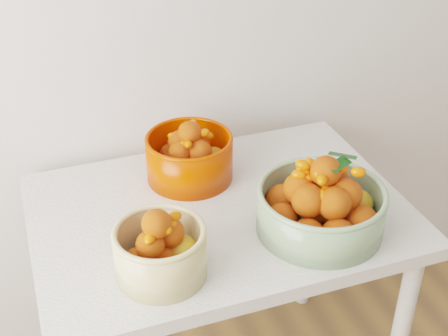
{
  "coord_description": "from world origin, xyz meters",
  "views": [
    {
      "loc": [
        -0.7,
        0.31,
        1.75
      ],
      "look_at": [
        -0.26,
        1.54,
        0.92
      ],
      "focal_mm": 50.0,
      "sensor_mm": 36.0,
      "label": 1
    }
  ],
  "objects_px": {
    "bowl_cream": "(161,250)",
    "bowl_orange": "(189,156)",
    "table": "(220,236)",
    "bowl_green": "(321,205)"
  },
  "relations": [
    {
      "from": "bowl_cream",
      "to": "bowl_orange",
      "type": "bearing_deg",
      "value": 63.75
    },
    {
      "from": "table",
      "to": "bowl_orange",
      "type": "relative_size",
      "value": 3.33
    },
    {
      "from": "bowl_cream",
      "to": "bowl_orange",
      "type": "relative_size",
      "value": 0.94
    },
    {
      "from": "bowl_cream",
      "to": "bowl_orange",
      "type": "height_order",
      "value": "bowl_cream"
    },
    {
      "from": "table",
      "to": "bowl_green",
      "type": "relative_size",
      "value": 3.04
    },
    {
      "from": "bowl_cream",
      "to": "table",
      "type": "bearing_deg",
      "value": 42.74
    },
    {
      "from": "table",
      "to": "bowl_cream",
      "type": "relative_size",
      "value": 3.54
    },
    {
      "from": "bowl_cream",
      "to": "bowl_green",
      "type": "relative_size",
      "value": 0.86
    },
    {
      "from": "table",
      "to": "bowl_cream",
      "type": "xyz_separation_m",
      "value": [
        -0.21,
        -0.2,
        0.17
      ]
    },
    {
      "from": "bowl_green",
      "to": "bowl_orange",
      "type": "height_order",
      "value": "bowl_green"
    }
  ]
}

